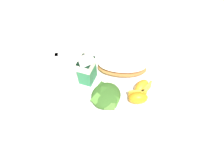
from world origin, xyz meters
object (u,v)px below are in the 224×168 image
at_px(white_plate, 112,87).
at_px(orange_wedge_middle, 142,87).
at_px(milk_carton, 87,66).
at_px(orange_wedge_front, 138,98).
at_px(metal_fork, 57,64).
at_px(green_salad_pile, 107,96).
at_px(cheesy_pizza_bread, 122,67).

bearing_deg(white_plate, orange_wedge_middle, -82.81).
height_order(milk_carton, orange_wedge_middle, milk_carton).
distance_m(milk_carton, orange_wedge_front, 0.19).
distance_m(white_plate, milk_carton, 0.11).
bearing_deg(metal_fork, green_salad_pile, -111.81).
distance_m(cheesy_pizza_bread, milk_carton, 0.13).
relative_size(milk_carton, orange_wedge_middle, 1.60).
relative_size(cheesy_pizza_bread, green_salad_pile, 1.82).
bearing_deg(green_salad_pile, orange_wedge_middle, -53.98).
relative_size(green_salad_pile, orange_wedge_middle, 1.47).
xyz_separation_m(orange_wedge_front, metal_fork, (0.07, 0.33, -0.03)).
bearing_deg(orange_wedge_middle, cheesy_pizza_bread, 54.25).
bearing_deg(cheesy_pizza_bread, green_salad_pile, 176.78).
bearing_deg(milk_carton, cheesy_pizza_bread, -53.96).
distance_m(cheesy_pizza_bread, green_salad_pile, 0.13).
bearing_deg(orange_wedge_middle, milk_carton, 92.29).
height_order(cheesy_pizza_bread, green_salad_pile, green_salad_pile).
distance_m(green_salad_pile, orange_wedge_middle, 0.12).
distance_m(orange_wedge_front, metal_fork, 0.34).
xyz_separation_m(white_plate, cheesy_pizza_bread, (0.07, -0.01, 0.03)).
bearing_deg(green_salad_pile, orange_wedge_front, -74.44).
relative_size(white_plate, green_salad_pile, 2.77).
bearing_deg(orange_wedge_front, white_plate, 72.26).
xyz_separation_m(white_plate, metal_fork, (0.04, 0.23, -0.01)).
bearing_deg(orange_wedge_front, green_salad_pile, 105.56).
relative_size(orange_wedge_front, orange_wedge_middle, 1.01).
height_order(white_plate, green_salad_pile, green_salad_pile).
distance_m(white_plate, cheesy_pizza_bread, 0.08).
xyz_separation_m(cheesy_pizza_bread, orange_wedge_front, (-0.11, -0.09, 0.00)).
bearing_deg(cheesy_pizza_bread, white_plate, 172.15).
bearing_deg(milk_carton, orange_wedge_front, -101.08).
height_order(green_salad_pile, orange_wedge_middle, green_salad_pile).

